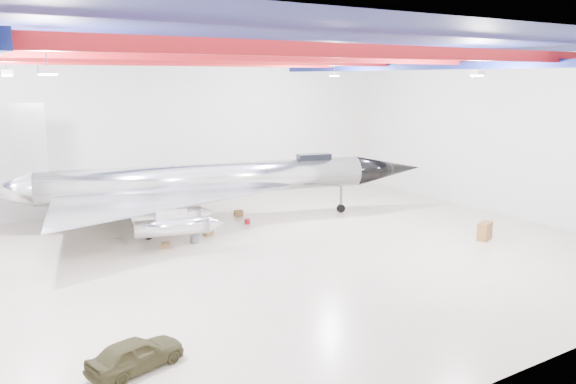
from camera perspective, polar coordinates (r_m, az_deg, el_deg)
floor at (r=30.02m, az=-4.27°, el=-6.84°), size 40.00×40.00×0.00m
wall_back at (r=42.57m, az=-13.80°, el=5.90°), size 40.00×0.00×40.00m
wall_right at (r=41.81m, az=20.82°, el=5.39°), size 0.00×30.00×30.00m
ceiling at (r=28.53m, az=-4.61°, el=14.62°), size 40.00×40.00×0.00m
ceiling_structure at (r=28.50m, az=-4.59°, el=13.27°), size 39.50×29.50×1.08m
jet_aircraft at (r=36.95m, az=-8.13°, el=0.80°), size 29.06×20.14×8.02m
jeep at (r=19.82m, az=-15.22°, el=-15.59°), size 3.48×2.11×1.11m
desk at (r=35.28m, az=19.36°, el=-3.77°), size 1.28×0.95×1.05m
crate_ply at (r=32.50m, az=-12.33°, el=-5.32°), size 0.57×0.52×0.33m
toolbox_red at (r=34.98m, az=-11.99°, el=-4.09°), size 0.57×0.49×0.35m
engine_drum at (r=33.22m, az=-9.48°, el=-4.74°), size 0.59×0.59×0.45m
parts_bin at (r=39.12m, az=-5.05°, el=-2.16°), size 0.66×0.58×0.41m
crate_small at (r=34.23m, az=-16.79°, el=-4.77°), size 0.41×0.36×0.25m
tool_chest at (r=37.06m, az=-4.16°, el=-2.98°), size 0.41×0.41×0.33m
oil_barrel at (r=34.61m, az=-8.12°, el=-4.10°), size 0.61×0.54×0.36m
spares_box at (r=36.12m, az=-9.91°, el=-3.50°), size 0.50×0.50×0.35m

